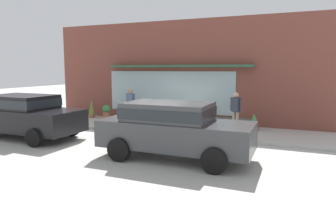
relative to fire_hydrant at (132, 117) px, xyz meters
The scene contains 14 objects.
ground_plane 1.87m from the fire_hydrant, 34.30° to the right, with size 60.00×60.00×0.00m, color #B2AFA8.
curb_strip 1.98m from the fire_hydrant, 39.17° to the right, with size 14.00×0.24×0.12m, color #B2B2AD.
storefront 3.29m from the fire_hydrant, 55.18° to the left, with size 14.00×0.81×4.92m.
fire_hydrant is the anchor object (origin of this frame).
pedestrian_with_handbag 0.89m from the fire_hydrant, 121.72° to the left, with size 0.63×0.22×1.66m.
pedestrian_passerby 4.61m from the fire_hydrant, 10.56° to the left, with size 0.48×0.29×1.62m.
parked_car_dark_gray 5.31m from the fire_hydrant, 47.78° to the right, with size 4.40×1.93×1.63m.
parked_car_black 4.43m from the fire_hydrant, 126.06° to the right, with size 4.41×2.07×1.61m.
potted_plant_window_right 3.53m from the fire_hydrant, 22.80° to the left, with size 0.41×0.41×0.69m.
potted_plant_corner_tall 2.44m from the fire_hydrant, 26.12° to the left, with size 0.53×0.53×0.72m.
potted_plant_doorstep 5.35m from the fire_hydrant, 12.58° to the left, with size 0.43×0.43×0.72m.
potted_plant_low_front 1.25m from the fire_hydrant, 67.25° to the left, with size 0.51×0.51×0.68m.
potted_plant_window_center 2.39m from the fire_hydrant, 152.46° to the left, with size 0.40×0.40×0.76m.
potted_plant_trailing_edge 3.46m from the fire_hydrant, 157.34° to the left, with size 0.33×0.33×0.99m.
Camera 1 is at (5.24, -10.94, 2.59)m, focal length 32.62 mm.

